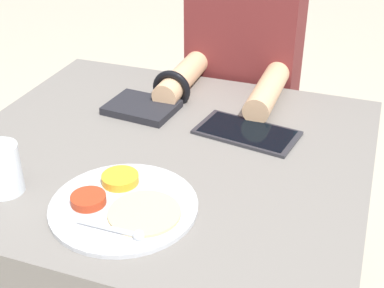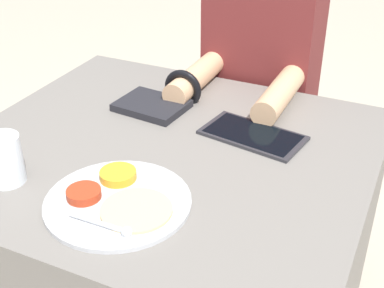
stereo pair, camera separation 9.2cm
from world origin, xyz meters
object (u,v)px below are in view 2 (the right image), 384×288
at_px(person_diner, 257,119).
at_px(drinking_glass, 4,160).
at_px(thali_tray, 117,200).
at_px(tablet_device, 253,135).
at_px(red_notebook, 152,106).

distance_m(person_diner, drinking_glass, 0.90).
distance_m(thali_tray, drinking_glass, 0.26).
distance_m(thali_tray, person_diner, 0.81).
height_order(person_diner, drinking_glass, person_diner).
relative_size(tablet_device, drinking_glass, 2.46).
bearing_deg(thali_tray, red_notebook, 109.30).
relative_size(red_notebook, person_diner, 0.16).
bearing_deg(tablet_device, red_notebook, 174.59).
bearing_deg(red_notebook, drinking_glass, -104.89).
bearing_deg(tablet_device, drinking_glass, -135.59).
height_order(red_notebook, person_diner, person_diner).
height_order(red_notebook, tablet_device, red_notebook).
xyz_separation_m(person_diner, drinking_glass, (-0.29, -0.82, 0.23)).
relative_size(tablet_device, person_diner, 0.22).
relative_size(thali_tray, red_notebook, 1.56).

